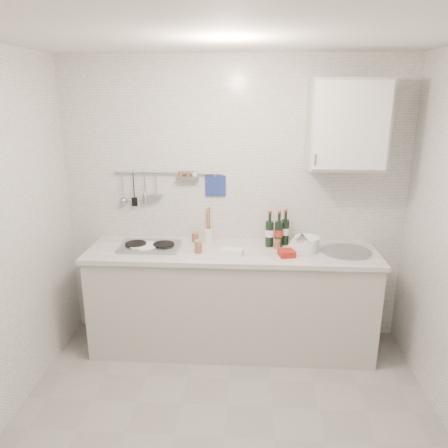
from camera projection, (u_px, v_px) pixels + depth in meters
name	position (u px, v px, depth m)	size (l,w,h in m)	color
floor	(224.00, 437.00, 2.89)	(3.00, 3.00, 0.00)	gray
ceiling	(224.00, 27.00, 2.17)	(3.00, 3.00, 0.00)	silver
back_wall	(234.00, 203.00, 3.87)	(3.00, 0.02, 2.50)	silver
counter	(232.00, 302.00, 3.82)	(2.44, 0.64, 0.96)	#AFABA2
wall_rail	(166.00, 184.00, 3.82)	(0.98, 0.09, 0.34)	#93969B
wall_cabinet	(347.00, 124.00, 3.44)	(0.60, 0.38, 0.70)	#AFABA2
plate_stack_hob	(143.00, 247.00, 3.69)	(0.25, 0.25, 0.03)	#4955A5
plate_stack_sink	(304.00, 245.00, 3.63)	(0.28, 0.27, 0.13)	white
wine_bottles	(278.00, 228.00, 3.74)	(0.21, 0.13, 0.31)	black
butter_dish	(232.00, 252.00, 3.55)	(0.18, 0.09, 0.05)	white
strawberry_punnet	(287.00, 253.00, 3.53)	(0.12, 0.12, 0.05)	#A32512
utensil_crock	(208.00, 234.00, 3.85)	(0.08, 0.08, 0.32)	white
jar_a	(195.00, 237.00, 3.87)	(0.06, 0.06, 0.09)	brown
jar_b	(299.00, 240.00, 3.79)	(0.07, 0.07, 0.08)	brown
jar_c	(277.00, 244.00, 3.70)	(0.06, 0.06, 0.08)	brown
jar_d	(198.00, 247.00, 3.59)	(0.06, 0.06, 0.11)	brown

